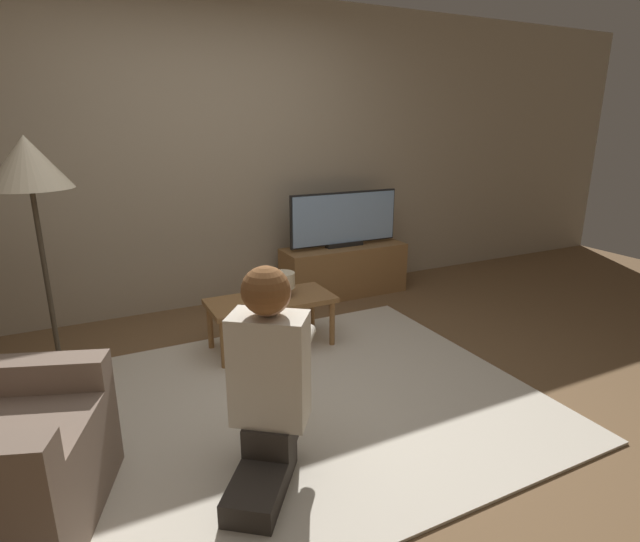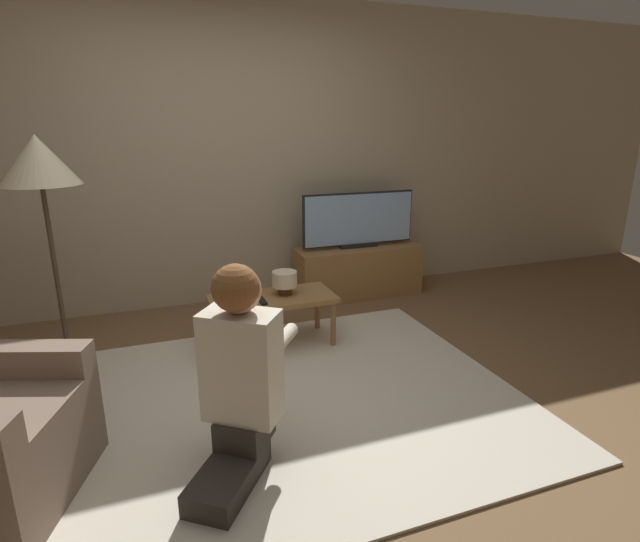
{
  "view_description": "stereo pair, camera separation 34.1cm",
  "coord_description": "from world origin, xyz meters",
  "px_view_note": "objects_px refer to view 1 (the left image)",
  "views": [
    {
      "loc": [
        -1.01,
        -2.36,
        1.58
      ],
      "look_at": [
        0.44,
        0.57,
        0.6
      ],
      "focal_mm": 28.0,
      "sensor_mm": 36.0,
      "label": 1
    },
    {
      "loc": [
        -0.7,
        -2.49,
        1.58
      ],
      "look_at": [
        0.44,
        0.57,
        0.6
      ],
      "focal_mm": 28.0,
      "sensor_mm": 36.0,
      "label": 2
    }
  ],
  "objects_px": {
    "tv": "(344,219)",
    "floor_lamp": "(29,173)",
    "coffee_table": "(271,304)",
    "person_kneeling": "(268,373)",
    "table_lamp": "(282,282)"
  },
  "relations": [
    {
      "from": "floor_lamp",
      "to": "person_kneeling",
      "type": "distance_m",
      "value": 1.84
    },
    {
      "from": "coffee_table",
      "to": "table_lamp",
      "type": "bearing_deg",
      "value": 13.83
    },
    {
      "from": "tv",
      "to": "person_kneeling",
      "type": "relative_size",
      "value": 1.09
    },
    {
      "from": "tv",
      "to": "table_lamp",
      "type": "bearing_deg",
      "value": -139.95
    },
    {
      "from": "coffee_table",
      "to": "floor_lamp",
      "type": "xyz_separation_m",
      "value": [
        -1.37,
        0.15,
        0.97
      ]
    },
    {
      "from": "floor_lamp",
      "to": "coffee_table",
      "type": "bearing_deg",
      "value": -6.44
    },
    {
      "from": "floor_lamp",
      "to": "table_lamp",
      "type": "xyz_separation_m",
      "value": [
        1.47,
        -0.13,
        -0.82
      ]
    },
    {
      "from": "coffee_table",
      "to": "floor_lamp",
      "type": "bearing_deg",
      "value": 173.56
    },
    {
      "from": "tv",
      "to": "coffee_table",
      "type": "relative_size",
      "value": 1.21
    },
    {
      "from": "tv",
      "to": "floor_lamp",
      "type": "distance_m",
      "value": 2.58
    },
    {
      "from": "floor_lamp",
      "to": "tv",
      "type": "bearing_deg",
      "value": 15.41
    },
    {
      "from": "coffee_table",
      "to": "person_kneeling",
      "type": "relative_size",
      "value": 0.9
    },
    {
      "from": "tv",
      "to": "floor_lamp",
      "type": "relative_size",
      "value": 0.71
    },
    {
      "from": "coffee_table",
      "to": "table_lamp",
      "type": "relative_size",
      "value": 4.94
    },
    {
      "from": "tv",
      "to": "person_kneeling",
      "type": "height_order",
      "value": "person_kneeling"
    }
  ]
}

